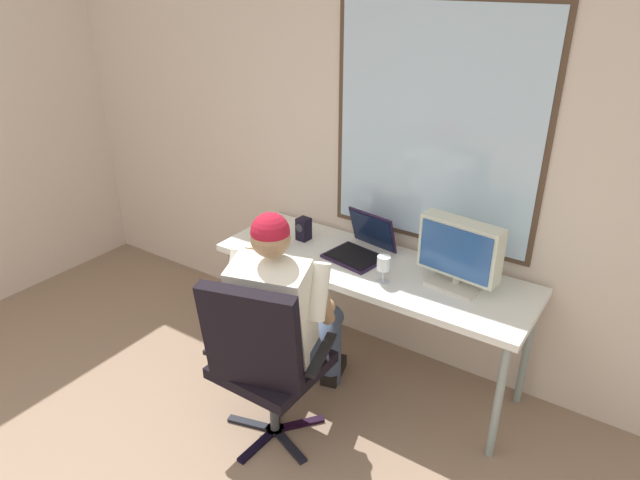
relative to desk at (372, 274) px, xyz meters
name	(u,v)px	position (x,y,z in m)	size (l,w,h in m)	color
wall_rear	(374,149)	(-0.22, 0.36, 0.62)	(5.13, 0.08, 2.61)	beige
desk	(372,274)	(0.00, 0.00, 0.00)	(1.86, 0.61, 0.75)	gray
office_chair	(262,356)	(-0.13, -0.85, -0.11)	(0.66, 0.59, 1.04)	black
person_seated	(284,312)	(-0.20, -0.58, -0.02)	(0.64, 0.88, 1.29)	#3D4C66
crt_monitor	(460,251)	(0.48, 0.05, 0.27)	(0.45, 0.25, 0.38)	beige
laptop	(363,245)	(-0.12, 0.09, 0.12)	(0.37, 0.38, 0.25)	#20142F
wine_glass	(384,265)	(0.14, -0.14, 0.17)	(0.07, 0.07, 0.16)	silver
desk_speaker	(304,229)	(-0.53, 0.06, 0.13)	(0.08, 0.09, 0.14)	black
coffee_mug	(279,242)	(-0.58, -0.13, 0.10)	(0.08, 0.08, 0.08)	black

